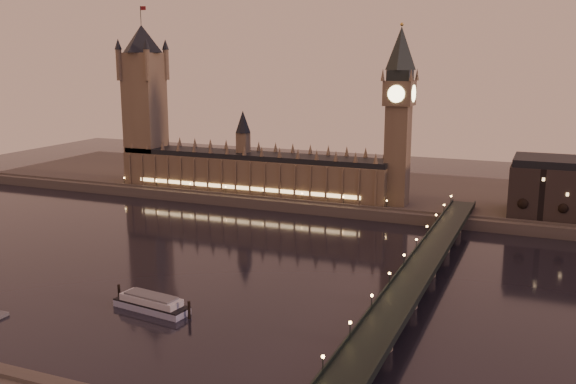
{
  "coord_description": "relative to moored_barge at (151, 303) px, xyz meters",
  "views": [
    {
      "loc": [
        137.82,
        -243.59,
        91.05
      ],
      "look_at": [
        21.11,
        35.0,
        27.44
      ],
      "focal_mm": 40.0,
      "sensor_mm": 36.0,
      "label": 1
    }
  ],
  "objects": [
    {
      "name": "far_embankment",
      "position": [
        23.96,
        223.75,
        0.29
      ],
      "size": [
        560.0,
        130.0,
        6.0
      ],
      "primitive_type": "cube",
      "color": "#423D35",
      "rests_on": "ground"
    },
    {
      "name": "ground",
      "position": [
        -6.04,
        58.75,
        -2.71
      ],
      "size": [
        700.0,
        700.0,
        0.0
      ],
      "primitive_type": "plane",
      "color": "black",
      "rests_on": "ground"
    },
    {
      "name": "big_ben",
      "position": [
        47.95,
        179.73,
        61.25
      ],
      "size": [
        17.68,
        17.68,
        104.0
      ],
      "color": "brown",
      "rests_on": "ground"
    },
    {
      "name": "bare_tree_1",
      "position": [
        137.71,
        167.75,
        12.2
      ],
      "size": [
        5.87,
        5.87,
        11.94
      ],
      "color": "black",
      "rests_on": "ground"
    },
    {
      "name": "bare_tree_0",
      "position": [
        120.56,
        167.75,
        12.2
      ],
      "size": [
        5.87,
        5.87,
        11.94
      ],
      "color": "black",
      "rests_on": "ground"
    },
    {
      "name": "victoria_tower",
      "position": [
        -126.04,
        179.75,
        63.08
      ],
      "size": [
        31.68,
        31.68,
        118.0
      ],
      "color": "brown",
      "rests_on": "ground"
    },
    {
      "name": "westminster_bridge",
      "position": [
        85.57,
        58.75,
        2.81
      ],
      "size": [
        13.2,
        260.0,
        15.3
      ],
      "color": "black",
      "rests_on": "ground"
    },
    {
      "name": "moored_barge",
      "position": [
        0.0,
        0.0,
        0.0
      ],
      "size": [
        34.68,
        12.38,
        6.41
      ],
      "rotation": [
        0.0,
        0.0,
        -0.13
      ],
      "color": "#97A1C1",
      "rests_on": "ground"
    },
    {
      "name": "palace_of_westminster",
      "position": [
        -46.16,
        179.74,
        19.0
      ],
      "size": [
        180.0,
        26.62,
        52.0
      ],
      "color": "brown",
      "rests_on": "ground"
    }
  ]
}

